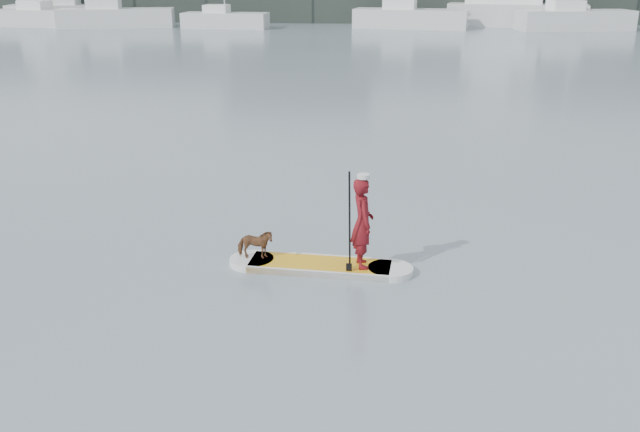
# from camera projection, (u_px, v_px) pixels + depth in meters

# --- Properties ---
(ground) EXTENTS (140.00, 140.00, 0.00)m
(ground) POSITION_uv_depth(u_px,v_px,m) (510.00, 221.00, 14.98)
(ground) COLOR slate
(ground) RESTS_ON ground
(paddleboard) EXTENTS (3.29, 1.04, 0.12)m
(paddleboard) POSITION_uv_depth(u_px,v_px,m) (320.00, 266.00, 12.64)
(paddleboard) COLOR gold
(paddleboard) RESTS_ON ground
(paddler) EXTENTS (0.50, 0.65, 1.60)m
(paddler) POSITION_uv_depth(u_px,v_px,m) (362.00, 223.00, 12.24)
(paddler) COLOR maroon
(paddler) RESTS_ON paddleboard
(white_cap) EXTENTS (0.22, 0.22, 0.07)m
(white_cap) POSITION_uv_depth(u_px,v_px,m) (363.00, 176.00, 11.96)
(white_cap) COLOR silver
(white_cap) RESTS_ON paddler
(dog) EXTENTS (0.66, 0.33, 0.54)m
(dog) POSITION_uv_depth(u_px,v_px,m) (255.00, 244.00, 12.72)
(dog) COLOR #57301E
(dog) RESTS_ON paddleboard
(paddle) EXTENTS (0.10, 0.30, 2.00)m
(paddle) POSITION_uv_depth(u_px,v_px,m) (349.00, 234.00, 12.06)
(paddle) COLOR black
(paddle) RESTS_ON ground
(sailboat_a) EXTENTS (8.46, 3.99, 11.80)m
(sailboat_a) POSITION_uv_depth(u_px,v_px,m) (44.00, 16.00, 59.14)
(sailboat_a) COLOR silver
(sailboat_a) RESTS_ON ground
(sailboat_b) EXTENTS (9.57, 4.36, 13.71)m
(sailboat_b) POSITION_uv_depth(u_px,v_px,m) (115.00, 15.00, 58.45)
(sailboat_b) COLOR silver
(sailboat_b) RESTS_ON ground
(sailboat_c) EXTENTS (7.04, 2.85, 9.87)m
(sailboat_c) POSITION_uv_depth(u_px,v_px,m) (225.00, 19.00, 57.69)
(sailboat_c) COLOR silver
(sailboat_c) RESTS_ON ground
(sailboat_d) EXTENTS (9.44, 4.37, 13.39)m
(sailboat_d) POSITION_uv_depth(u_px,v_px,m) (410.00, 16.00, 57.66)
(sailboat_d) COLOR silver
(sailboat_d) RESTS_ON ground
(sailboat_e) EXTENTS (9.16, 4.26, 12.78)m
(sailboat_e) POSITION_uv_depth(u_px,v_px,m) (574.00, 18.00, 55.88)
(sailboat_e) COLOR silver
(sailboat_e) RESTS_ON ground
(motor_yacht_a) EXTENTS (11.67, 5.61, 6.73)m
(motor_yacht_a) POSITION_uv_depth(u_px,v_px,m) (511.00, 3.00, 59.16)
(motor_yacht_a) COLOR silver
(motor_yacht_a) RESTS_ON ground
(motor_yacht_b) EXTENTS (9.19, 4.39, 5.82)m
(motor_yacht_b) POSITION_uv_depth(u_px,v_px,m) (56.00, 4.00, 62.10)
(motor_yacht_b) COLOR silver
(motor_yacht_b) RESTS_ON ground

